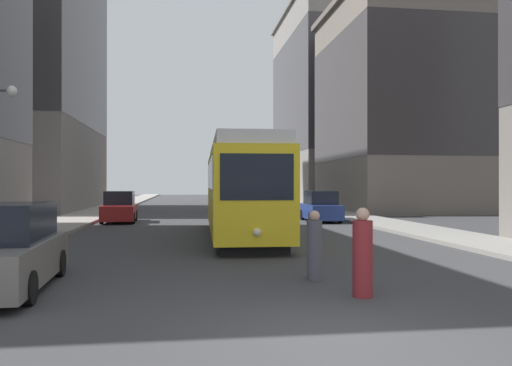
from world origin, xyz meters
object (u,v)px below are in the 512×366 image
at_px(pedestrian_crossing_far, 314,247).
at_px(pedestrian_crossing_near, 363,255).
at_px(transit_bus, 254,187).
at_px(parked_car_left_mid, 120,208).
at_px(parked_car_right_far, 320,207).
at_px(parked_car_left_near, 4,250).
at_px(streetcar, 241,187).

bearing_deg(pedestrian_crossing_far, pedestrian_crossing_near, 22.07).
distance_m(transit_bus, pedestrian_crossing_near, 31.75).
distance_m(parked_car_left_mid, parked_car_right_far, 11.80).
bearing_deg(transit_bus, pedestrian_crossing_near, -92.27).
bearing_deg(parked_car_left_mid, parked_car_left_near, -92.27).
bearing_deg(streetcar, pedestrian_crossing_far, -84.26).
bearing_deg(transit_bus, parked_car_left_near, -105.76).
xyz_separation_m(parked_car_right_far, pedestrian_crossing_near, (-4.53, -19.90, -0.02)).
relative_size(parked_car_left_near, pedestrian_crossing_near, 2.78).
relative_size(streetcar, parked_car_left_near, 2.63).
distance_m(streetcar, pedestrian_crossing_far, 9.90).
height_order(parked_car_left_near, parked_car_left_mid, same).
xyz_separation_m(pedestrian_crossing_near, pedestrian_crossing_far, (-0.48, 1.91, -0.07)).
bearing_deg(pedestrian_crossing_near, streetcar, -174.25).
height_order(transit_bus, pedestrian_crossing_near, transit_bus).
xyz_separation_m(streetcar, parked_car_right_far, (5.66, 8.20, -1.26)).
xyz_separation_m(transit_bus, parked_car_left_mid, (-9.36, -10.82, -1.10)).
height_order(streetcar, transit_bus, streetcar).
bearing_deg(parked_car_left_near, transit_bus, 69.79).
xyz_separation_m(parked_car_left_near, pedestrian_crossing_near, (7.24, -1.64, -0.02)).
xyz_separation_m(parked_car_right_far, pedestrian_crossing_far, (-5.01, -17.99, -0.09)).
height_order(streetcar, parked_car_right_far, streetcar).
distance_m(transit_bus, parked_car_left_near, 31.46).
height_order(parked_car_left_mid, pedestrian_crossing_near, parked_car_left_mid).
height_order(transit_bus, parked_car_right_far, transit_bus).
xyz_separation_m(parked_car_left_near, parked_car_left_mid, (0.00, 19.20, -0.00)).
xyz_separation_m(transit_bus, pedestrian_crossing_far, (-2.60, -29.75, -1.20)).
xyz_separation_m(transit_bus, pedestrian_crossing_near, (-2.12, -31.66, -1.13)).
bearing_deg(parked_car_left_mid, pedestrian_crossing_far, -72.62).
relative_size(streetcar, parked_car_left_mid, 2.97).
distance_m(transit_bus, parked_car_right_far, 12.06).
bearing_deg(parked_car_right_far, pedestrian_crossing_far, 77.73).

